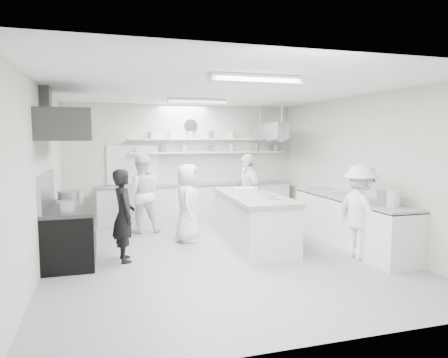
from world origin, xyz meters
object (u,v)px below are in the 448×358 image
object	(u,v)px
prep_island	(253,220)
cook_back	(141,194)
cook_stove	(124,215)
right_counter	(351,222)
back_counter	(197,202)
stove	(71,234)

from	to	relation	value
prep_island	cook_back	xyz separation A→B (m)	(-2.06, 1.69, 0.40)
prep_island	cook_stove	bearing A→B (deg)	-168.26
right_counter	cook_back	size ratio (longest dim) A/B	1.87
prep_island	right_counter	bearing A→B (deg)	-17.99
back_counter	right_counter	xyz separation A→B (m)	(2.35, -3.40, 0.01)
stove	right_counter	xyz separation A→B (m)	(5.25, -0.60, 0.02)
prep_island	stove	bearing A→B (deg)	-176.33
back_counter	prep_island	xyz separation A→B (m)	(0.54, -2.73, 0.02)
back_counter	cook_back	xyz separation A→B (m)	(-1.52, -1.04, 0.42)
right_counter	cook_stove	size ratio (longest dim) A/B	2.05
right_counter	prep_island	size ratio (longest dim) A/B	1.26
stove	back_counter	size ratio (longest dim) A/B	0.36
stove	prep_island	bearing A→B (deg)	1.25
prep_island	cook_stove	size ratio (longest dim) A/B	1.63
right_counter	cook_back	distance (m)	4.56
right_counter	stove	bearing A→B (deg)	173.48
back_counter	cook_stove	world-z (taller)	cook_stove
right_counter	cook_back	world-z (taller)	cook_back
stove	right_counter	distance (m)	5.28
right_counter	cook_stove	distance (m)	4.38
stove	back_counter	world-z (taller)	back_counter
stove	right_counter	size ratio (longest dim) A/B	0.55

